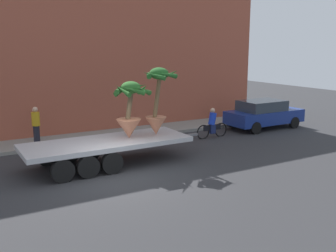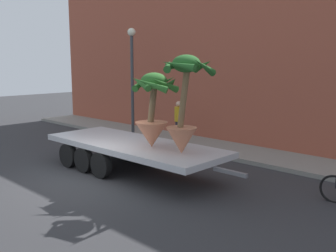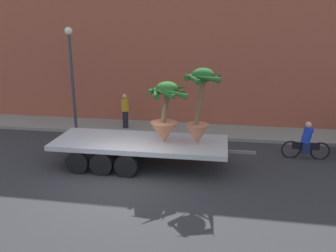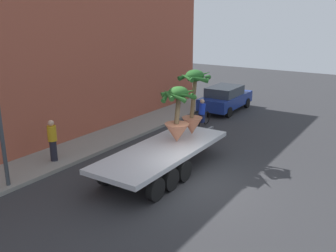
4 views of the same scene
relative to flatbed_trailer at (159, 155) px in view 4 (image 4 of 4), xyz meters
name	(u,v)px [view 4 (image 4 of 4)]	position (x,y,z in m)	size (l,w,h in m)	color
ground_plane	(197,184)	(0.04, -1.64, -0.77)	(60.00, 60.00, 0.00)	#2D2D30
sidewalk	(78,149)	(0.04, 4.46, -0.70)	(24.00, 2.20, 0.15)	gray
building_facade	(45,55)	(0.04, 6.16, 3.36)	(24.00, 1.20, 8.26)	#9E4C38
flatbed_trailer	(159,155)	(0.00, 0.00, 0.00)	(7.40, 2.41, 0.98)	#B7BABF
potted_palm_rear	(178,116)	(1.22, -0.04, 1.28)	(1.53, 1.66, 2.22)	#C17251
potted_palm_middle	(193,103)	(2.45, -0.04, 1.56)	(1.47, 1.48, 2.72)	#C17251
cyclist	(202,114)	(6.49, 1.73, -0.10)	(1.84, 0.34, 1.54)	black
parked_car	(225,98)	(10.32, 2.16, 0.06)	(4.45, 1.99, 1.58)	navy
pedestrian_near_gate	(52,140)	(-1.54, 4.15, 0.27)	(0.36, 0.36, 1.71)	black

